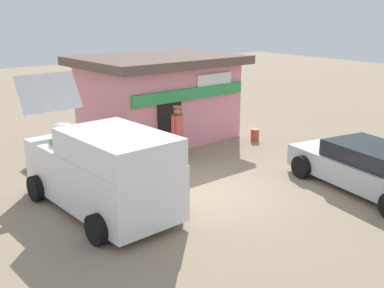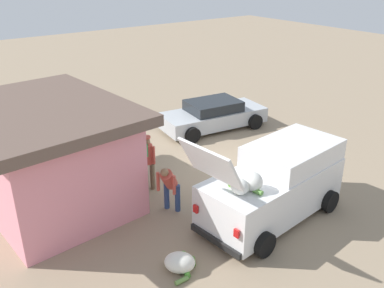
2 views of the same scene
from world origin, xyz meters
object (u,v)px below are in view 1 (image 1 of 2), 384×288
(parked_sedan, at_px, (370,168))
(unloaded_banana_pile, at_px, (42,165))
(delivery_van, at_px, (102,170))
(storefront_bar, at_px, (159,97))
(vendor_standing, at_px, (177,130))
(customer_bending, at_px, (128,140))
(paint_bucket, at_px, (255,135))

(parked_sedan, xyz_separation_m, unloaded_banana_pile, (-6.34, 6.08, -0.36))
(delivery_van, relative_size, parked_sedan, 1.07)
(storefront_bar, distance_m, unloaded_banana_pile, 4.95)
(storefront_bar, height_order, vendor_standing, storefront_bar)
(parked_sedan, height_order, customer_bending, customer_bending)
(delivery_van, distance_m, parked_sedan, 6.61)
(delivery_van, distance_m, paint_bucket, 7.21)
(paint_bucket, bearing_deg, vendor_standing, -174.49)
(unloaded_banana_pile, bearing_deg, vendor_standing, -20.50)
(parked_sedan, height_order, vendor_standing, vendor_standing)
(storefront_bar, relative_size, delivery_van, 1.18)
(customer_bending, distance_m, paint_bucket, 5.05)
(storefront_bar, bearing_deg, parked_sedan, -76.69)
(delivery_van, height_order, unloaded_banana_pile, delivery_van)
(vendor_standing, bearing_deg, storefront_bar, 69.97)
(storefront_bar, xyz_separation_m, unloaded_banana_pile, (-4.61, -1.24, -1.29))
(parked_sedan, relative_size, unloaded_banana_pile, 4.88)
(storefront_bar, relative_size, parked_sedan, 1.26)
(delivery_van, bearing_deg, vendor_standing, 30.76)
(parked_sedan, relative_size, paint_bucket, 10.82)
(vendor_standing, bearing_deg, paint_bucket, 5.51)
(vendor_standing, bearing_deg, customer_bending, 171.46)
(vendor_standing, bearing_deg, delivery_van, -149.24)
(storefront_bar, height_order, unloaded_banana_pile, storefront_bar)
(storefront_bar, bearing_deg, delivery_van, -132.97)
(customer_bending, bearing_deg, parked_sedan, -49.52)
(storefront_bar, distance_m, vendor_standing, 2.82)
(storefront_bar, height_order, parked_sedan, storefront_bar)
(vendor_standing, relative_size, unloaded_banana_pile, 1.84)
(unloaded_banana_pile, height_order, paint_bucket, unloaded_banana_pile)
(parked_sedan, distance_m, unloaded_banana_pile, 8.79)
(parked_sedan, relative_size, vendor_standing, 2.66)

